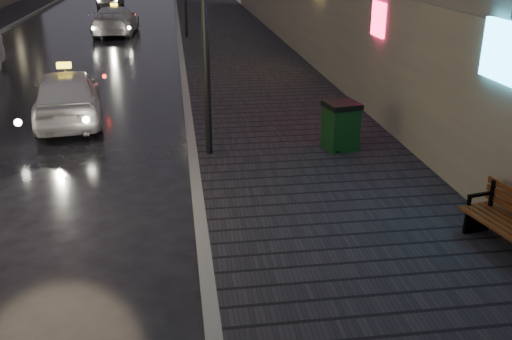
{
  "coord_description": "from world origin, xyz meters",
  "views": [
    {
      "loc": [
        1.22,
        -5.4,
        4.34
      ],
      "look_at": [
        2.45,
        3.18,
        0.85
      ],
      "focal_mm": 40.0,
      "sensor_mm": 36.0,
      "label": 1
    }
  ],
  "objects": [
    {
      "name": "trash_bin",
      "position": [
        4.67,
        5.89,
        0.67
      ],
      "size": [
        0.79,
        0.79,
        1.03
      ],
      "rotation": [
        0.0,
        0.0,
        0.19
      ],
      "color": "black",
      "rests_on": "sidewalk"
    },
    {
      "name": "taxi_mid",
      "position": [
        -1.58,
        24.34,
        0.68
      ],
      "size": [
        2.23,
        4.8,
        1.36
      ],
      "primitive_type": "imported",
      "rotation": [
        0.0,
        0.0,
        3.07
      ],
      "color": "silver",
      "rests_on": "ground"
    },
    {
      "name": "curb",
      "position": [
        1.5,
        21.0,
        0.07
      ],
      "size": [
        0.2,
        58.0,
        0.15
      ],
      "primitive_type": "cube",
      "color": "slate",
      "rests_on": "ground"
    },
    {
      "name": "taxi_near",
      "position": [
        -1.53,
        9.34,
        0.69
      ],
      "size": [
        2.14,
        4.22,
        1.38
      ],
      "primitive_type": "imported",
      "rotation": [
        0.0,
        0.0,
        3.27
      ],
      "color": "silver",
      "rests_on": "ground"
    },
    {
      "name": "sidewalk",
      "position": [
        3.9,
        21.0,
        0.07
      ],
      "size": [
        4.6,
        58.0,
        0.15
      ],
      "primitive_type": "cube",
      "color": "black",
      "rests_on": "ground"
    }
  ]
}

